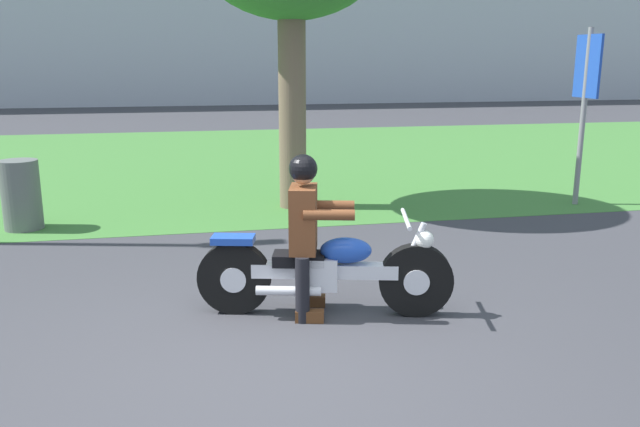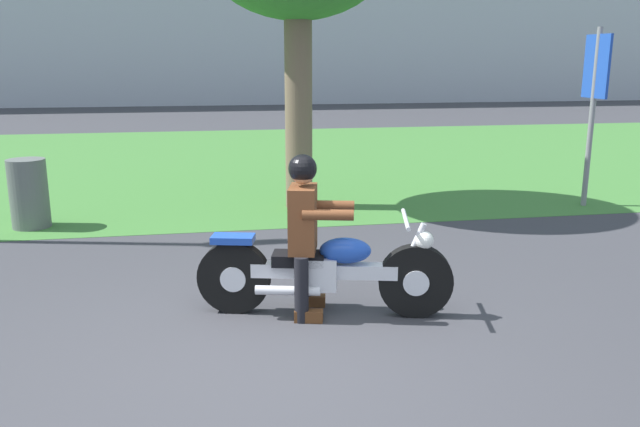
% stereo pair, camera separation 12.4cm
% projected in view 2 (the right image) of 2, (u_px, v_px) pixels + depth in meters
% --- Properties ---
extents(ground, '(120.00, 120.00, 0.00)m').
position_uv_depth(ground, '(255.00, 369.00, 4.64)').
color(ground, '#38383D').
extents(grass_verge, '(60.00, 12.00, 0.01)m').
position_uv_depth(grass_verge, '(218.00, 160.00, 14.07)').
color(grass_verge, '#3D7533').
rests_on(grass_verge, ground).
extents(motorcycle_lead, '(2.16, 0.81, 0.87)m').
position_uv_depth(motorcycle_lead, '(325.00, 271.00, 5.56)').
color(motorcycle_lead, black).
rests_on(motorcycle_lead, ground).
extents(rider_lead, '(0.62, 0.55, 1.40)m').
position_uv_depth(rider_lead, '(305.00, 223.00, 5.47)').
color(rider_lead, black).
rests_on(rider_lead, ground).
extents(trash_can, '(0.48, 0.48, 0.90)m').
position_uv_depth(trash_can, '(29.00, 194.00, 8.43)').
color(trash_can, '#595E5B').
rests_on(trash_can, ground).
extents(sign_banner, '(0.08, 0.60, 2.60)m').
position_uv_depth(sign_banner, '(594.00, 89.00, 9.39)').
color(sign_banner, gray).
rests_on(sign_banner, ground).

